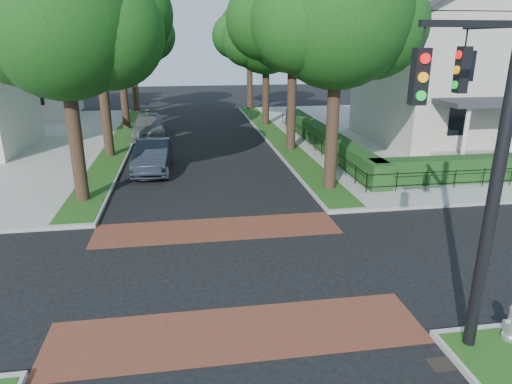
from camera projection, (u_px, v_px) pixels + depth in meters
ground at (225, 270)px, 13.94m from camera, size 120.00×120.00×0.00m
sidewalk_ne at (458, 132)px, 34.58m from camera, size 30.00×30.00×0.15m
crosswalk_far at (218, 229)px, 16.93m from camera, size 9.00×2.20×0.01m
crosswalk_near at (238, 333)px, 10.94m from camera, size 9.00×2.20×0.01m
storm_drain at (444, 364)px, 9.88m from camera, size 0.65×0.45×0.01m
grass_strip_ne at (276, 136)px, 32.58m from camera, size 1.60×29.80×0.02m
grass_strip_nw at (120, 141)px, 30.99m from camera, size 1.60×29.80×0.02m
tree_right_near at (339, 16)px, 19.13m from camera, size 7.75×6.67×10.66m
tree_right_mid at (295, 16)px, 26.52m from camera, size 8.25×7.09×11.22m
tree_right_far at (267, 37)px, 35.27m from camera, size 7.25×6.23×9.74m
tree_right_back at (250, 34)px, 43.60m from camera, size 7.50×6.45×10.20m
tree_left_near at (65, 24)px, 17.62m from camera, size 7.50×6.45×10.20m
tree_left_mid at (98, 8)px, 24.79m from camera, size 8.00×6.88×11.48m
tree_left_far at (120, 34)px, 33.58m from camera, size 7.00×6.02×9.86m
tree_left_back at (132, 32)px, 41.94m from camera, size 7.75×6.66×10.44m
hedge_main_road at (324, 139)px, 28.89m from camera, size 1.00×18.00×1.20m
fence_main_road at (312, 141)px, 28.82m from camera, size 0.06×18.00×0.90m
house_victorian at (470, 51)px, 29.52m from camera, size 13.00×13.05×12.48m
house_left_far at (15, 60)px, 40.05m from camera, size 10.00×9.00×10.14m
traffic_signal at (487, 145)px, 9.03m from camera, size 2.17×2.00×8.00m
parked_car_front at (150, 161)px, 23.87m from camera, size 2.10×4.09×1.33m
parked_car_middle at (153, 156)px, 24.21m from camera, size 1.99×5.06×1.64m
parked_car_rear at (148, 126)px, 32.64m from camera, size 2.53×5.67×1.62m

